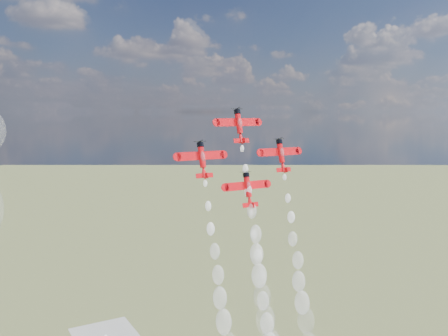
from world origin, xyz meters
name	(u,v)px	position (x,y,z in m)	size (l,w,h in m)	color
plane_lead	(239,125)	(8.25, 18.63, 107.65)	(13.42, 5.27, 9.39)	red
plane_left	(202,159)	(-4.28, 16.26, 99.21)	(13.42, 5.27, 9.39)	red
plane_right	(281,155)	(20.77, 16.26, 99.21)	(13.42, 5.27, 9.39)	red
plane_slot	(248,189)	(8.25, 13.90, 90.76)	(13.42, 5.27, 9.39)	red
smoke_trail_lead	(264,302)	(8.34, 6.05, 62.01)	(5.29, 17.04, 53.31)	white
smoke_trail_right	(307,325)	(20.89, 3.60, 53.60)	(5.78, 16.89, 52.33)	white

